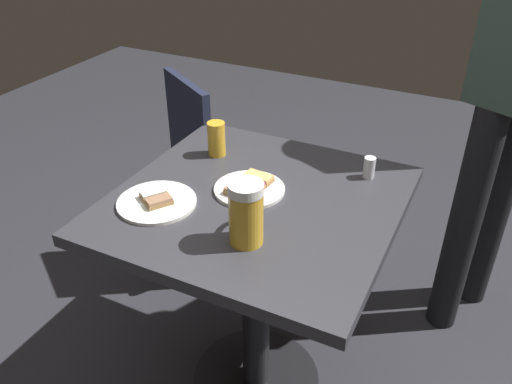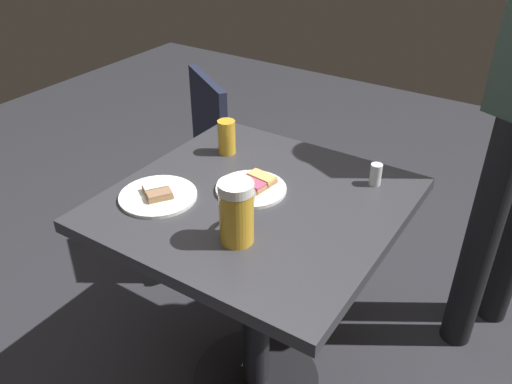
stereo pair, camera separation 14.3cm
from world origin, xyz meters
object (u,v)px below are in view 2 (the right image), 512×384
(plate_near, at_px, (251,187))
(cafe_chair, at_px, (235,158))
(plate_far, at_px, (158,195))
(beer_mug, at_px, (237,211))
(beer_glass_small, at_px, (227,137))
(salt_shaker, at_px, (376,174))

(plate_near, bearing_deg, cafe_chair, 39.51)
(plate_far, bearing_deg, cafe_chair, 18.35)
(plate_near, xyz_separation_m, plate_far, (-0.17, 0.19, -0.00))
(beer_mug, bearing_deg, beer_glass_small, 39.04)
(plate_near, height_order, salt_shaker, salt_shaker)
(salt_shaker, height_order, cafe_chair, cafe_chair)
(beer_mug, xyz_separation_m, beer_glass_small, (0.36, 0.29, -0.03))
(plate_near, bearing_deg, beer_glass_small, 51.86)
(salt_shaker, bearing_deg, beer_mug, 157.13)
(plate_near, relative_size, salt_shaker, 3.10)
(cafe_chair, bearing_deg, plate_near, -17.67)
(salt_shaker, relative_size, cafe_chair, 0.07)
(salt_shaker, xyz_separation_m, cafe_chair, (0.29, 0.70, -0.28))
(beer_glass_small, bearing_deg, beer_mug, -140.96)
(plate_near, distance_m, beer_glass_small, 0.25)
(plate_far, height_order, beer_glass_small, beer_glass_small)
(beer_glass_small, xyz_separation_m, cafe_chair, (0.36, 0.23, -0.31))
(beer_mug, height_order, salt_shaker, beer_mug)
(plate_far, xyz_separation_m, salt_shaker, (0.39, -0.47, 0.02))
(cafe_chair, bearing_deg, beer_glass_small, -24.68)
(plate_far, relative_size, salt_shaker, 3.33)
(plate_near, xyz_separation_m, beer_glass_small, (0.15, 0.19, 0.04))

